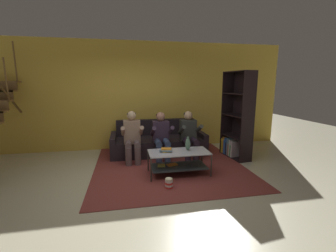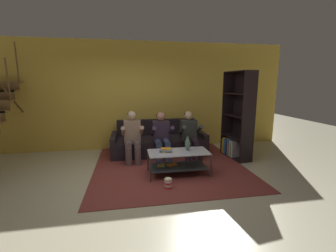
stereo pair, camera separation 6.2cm
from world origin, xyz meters
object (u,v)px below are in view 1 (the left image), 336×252
(person_seated_right, at_px, (189,133))
(popcorn_tub, at_px, (169,183))
(person_seated_left, at_px, (132,135))
(couch, at_px, (158,142))
(book_stack, at_px, (166,150))
(person_seated_middle, at_px, (161,135))
(bookshelf, at_px, (237,125))
(vase, at_px, (188,144))
(coffee_table, at_px, (178,159))

(person_seated_right, bearing_deg, popcorn_tub, -117.73)
(popcorn_tub, bearing_deg, person_seated_left, 110.62)
(couch, distance_m, book_stack, 1.51)
(popcorn_tub, bearing_deg, person_seated_middle, 85.75)
(person_seated_right, relative_size, bookshelf, 0.55)
(vase, height_order, bookshelf, bookshelf)
(bookshelf, relative_size, popcorn_tub, 10.83)
(person_seated_left, xyz_separation_m, coffee_table, (0.86, -0.94, -0.32))
(person_seated_middle, height_order, bookshelf, bookshelf)
(person_seated_left, xyz_separation_m, bookshelf, (2.52, -0.09, 0.16))
(person_seated_middle, relative_size, popcorn_tub, 5.89)
(person_seated_middle, xyz_separation_m, book_stack, (-0.05, -0.90, -0.10))
(couch, distance_m, person_seated_left, 0.96)
(couch, xyz_separation_m, vase, (0.39, -1.47, 0.33))
(person_seated_left, distance_m, book_stack, 1.10)
(book_stack, height_order, bookshelf, bookshelf)
(person_seated_left, height_order, bookshelf, bookshelf)
(coffee_table, relative_size, vase, 4.32)
(vase, relative_size, book_stack, 1.04)
(couch, height_order, person_seated_right, person_seated_right)
(couch, bearing_deg, coffee_table, -83.05)
(coffee_table, distance_m, bookshelf, 1.92)
(vase, bearing_deg, person_seated_right, 72.24)
(person_seated_middle, bearing_deg, book_stack, -93.36)
(coffee_table, xyz_separation_m, vase, (0.21, 0.05, 0.29))
(person_seated_middle, bearing_deg, coffee_table, -78.77)
(couch, relative_size, person_seated_left, 2.05)
(coffee_table, xyz_separation_m, bookshelf, (1.66, 0.84, 0.48))
(vase, relative_size, bookshelf, 0.13)
(person_seated_left, bearing_deg, person_seated_middle, -0.32)
(person_seated_right, xyz_separation_m, book_stack, (-0.73, -0.90, -0.11))
(person_seated_middle, relative_size, coffee_table, 0.95)
(person_seated_middle, height_order, person_seated_right, person_seated_right)
(book_stack, bearing_deg, person_seated_right, 51.05)
(couch, height_order, person_seated_middle, person_seated_middle)
(couch, height_order, coffee_table, couch)
(person_seated_left, relative_size, bookshelf, 0.56)
(couch, bearing_deg, bookshelf, -20.11)
(person_seated_left, xyz_separation_m, book_stack, (0.62, -0.90, -0.12))
(person_seated_right, relative_size, vase, 4.12)
(couch, distance_m, person_seated_middle, 0.68)
(person_seated_middle, bearing_deg, vase, -66.11)
(person_seated_middle, xyz_separation_m, popcorn_tub, (-0.11, -1.49, -0.52))
(person_seated_left, distance_m, person_seated_right, 1.35)
(person_seated_middle, relative_size, person_seated_right, 0.99)
(vase, height_order, book_stack, vase)
(person_seated_middle, xyz_separation_m, coffee_table, (0.19, -0.93, -0.30))
(popcorn_tub, bearing_deg, vase, 50.53)
(popcorn_tub, bearing_deg, person_seated_right, 62.27)
(couch, bearing_deg, book_stack, -92.04)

